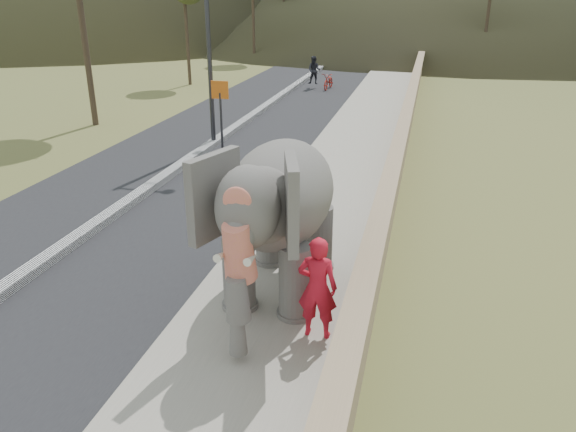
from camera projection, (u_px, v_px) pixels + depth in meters
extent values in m
plane|color=olive|center=(249.00, 355.00, 8.79)|extent=(160.00, 160.00, 0.00)
cube|color=black|center=(198.00, 157.00, 18.88)|extent=(7.00, 120.00, 0.03)
cube|color=black|center=(198.00, 154.00, 18.84)|extent=(0.35, 120.00, 0.22)
cube|color=#9E9687|center=(345.00, 166.00, 17.74)|extent=(3.00, 120.00, 0.15)
cube|color=tan|center=(399.00, 155.00, 17.19)|extent=(0.30, 120.00, 1.10)
cylinder|color=#2C2C31|center=(208.00, 29.00, 18.72)|extent=(0.16, 0.16, 8.00)
cylinder|color=#2D2D33|center=(221.00, 122.00, 19.34)|extent=(0.08, 0.08, 2.00)
cube|color=#D05E13|center=(220.00, 90.00, 18.92)|extent=(0.60, 0.05, 0.60)
imported|color=red|center=(317.00, 288.00, 8.73)|extent=(0.63, 0.41, 1.72)
imported|color=maroon|center=(329.00, 81.00, 31.05)|extent=(0.70, 1.73, 0.89)
imported|color=black|center=(314.00, 70.00, 31.02)|extent=(0.77, 0.62, 1.52)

